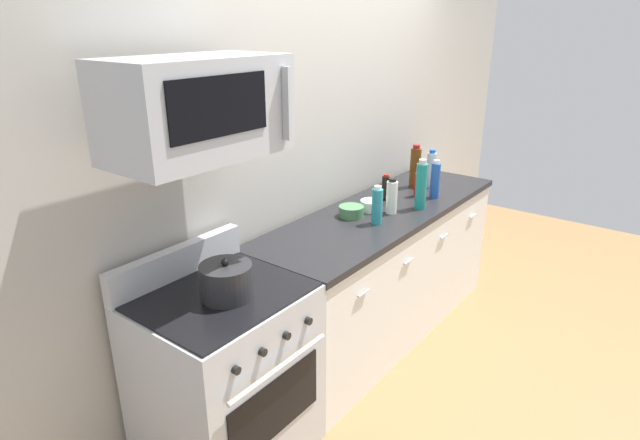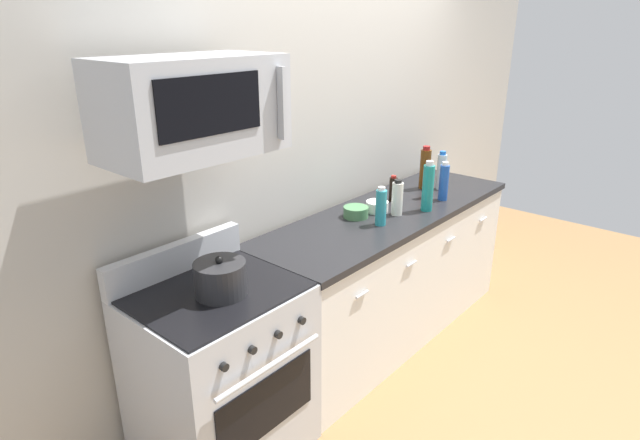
# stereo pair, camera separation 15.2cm
# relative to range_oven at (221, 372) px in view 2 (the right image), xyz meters

# --- Properties ---
(ground_plane) EXTENTS (6.28, 6.28, 0.00)m
(ground_plane) POSITION_rel_range_oven_xyz_m (1.45, -0.00, -0.47)
(ground_plane) COLOR olive
(back_wall) EXTENTS (5.23, 0.10, 2.70)m
(back_wall) POSITION_rel_range_oven_xyz_m (1.45, 0.41, 0.88)
(back_wall) COLOR #B7B2A8
(back_wall) RESTS_ON ground_plane
(counter_unit) EXTENTS (2.14, 0.66, 0.92)m
(counter_unit) POSITION_rel_range_oven_xyz_m (1.45, -0.00, -0.01)
(counter_unit) COLOR silver
(counter_unit) RESTS_ON ground_plane
(range_oven) EXTENTS (0.76, 0.69, 1.07)m
(range_oven) POSITION_rel_range_oven_xyz_m (0.00, 0.00, 0.00)
(range_oven) COLOR #B7BABF
(range_oven) RESTS_ON ground_plane
(microwave) EXTENTS (0.74, 0.44, 0.40)m
(microwave) POSITION_rel_range_oven_xyz_m (0.00, 0.04, 1.28)
(microwave) COLOR #B7BABF
(bottle_vinegar_white) EXTENTS (0.07, 0.07, 0.23)m
(bottle_vinegar_white) POSITION_rel_range_oven_xyz_m (1.40, -0.08, 0.56)
(bottle_vinegar_white) COLOR silver
(bottle_vinegar_white) RESTS_ON countertop_slab
(bottle_water_clear) EXTENTS (0.07, 0.07, 0.28)m
(bottle_water_clear) POSITION_rel_range_oven_xyz_m (2.07, -0.02, 0.58)
(bottle_water_clear) COLOR silver
(bottle_water_clear) RESTS_ON countertop_slab
(bottle_sparkling_teal) EXTENTS (0.07, 0.07, 0.33)m
(bottle_sparkling_teal) POSITION_rel_range_oven_xyz_m (1.59, -0.18, 0.61)
(bottle_sparkling_teal) COLOR #197F7A
(bottle_sparkling_teal) RESTS_ON countertop_slab
(bottle_soda_blue) EXTENTS (0.06, 0.06, 0.27)m
(bottle_soda_blue) POSITION_rel_range_oven_xyz_m (1.85, -0.16, 0.58)
(bottle_soda_blue) COLOR #1E4CA5
(bottle_soda_blue) RESTS_ON countertop_slab
(bottle_wine_amber) EXTENTS (0.08, 0.08, 0.31)m
(bottle_wine_amber) POSITION_rel_range_oven_xyz_m (2.00, 0.08, 0.60)
(bottle_wine_amber) COLOR #59330F
(bottle_wine_amber) RESTS_ON countertop_slab
(bottle_soy_sauce_dark) EXTENTS (0.05, 0.05, 0.18)m
(bottle_soy_sauce_dark) POSITION_rel_range_oven_xyz_m (1.61, 0.09, 0.54)
(bottle_soy_sauce_dark) COLOR black
(bottle_soy_sauce_dark) RESTS_ON countertop_slab
(bottle_dish_soap) EXTENTS (0.07, 0.07, 0.24)m
(bottle_dish_soap) POSITION_rel_range_oven_xyz_m (1.18, -0.10, 0.56)
(bottle_dish_soap) COLOR teal
(bottle_dish_soap) RESTS_ON countertop_slab
(bottle_hot_sauce_red) EXTENTS (0.05, 0.05, 0.18)m
(bottle_hot_sauce_red) POSITION_rel_range_oven_xyz_m (1.81, -0.05, 0.54)
(bottle_hot_sauce_red) COLOR #B21914
(bottle_hot_sauce_red) RESTS_ON countertop_slab
(bowl_green_glaze) EXTENTS (0.16, 0.16, 0.07)m
(bowl_green_glaze) POSITION_rel_range_oven_xyz_m (1.19, 0.09, 0.49)
(bowl_green_glaze) COLOR #477A4C
(bowl_green_glaze) RESTS_ON countertop_slab
(bowl_white_ceramic) EXTENTS (0.14, 0.14, 0.07)m
(bowl_white_ceramic) POSITION_rel_range_oven_xyz_m (1.36, 0.05, 0.49)
(bowl_white_ceramic) COLOR white
(bowl_white_ceramic) RESTS_ON countertop_slab
(stockpot) EXTENTS (0.24, 0.24, 0.19)m
(stockpot) POSITION_rel_range_oven_xyz_m (0.00, -0.05, 0.53)
(stockpot) COLOR #262628
(stockpot) RESTS_ON range_oven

